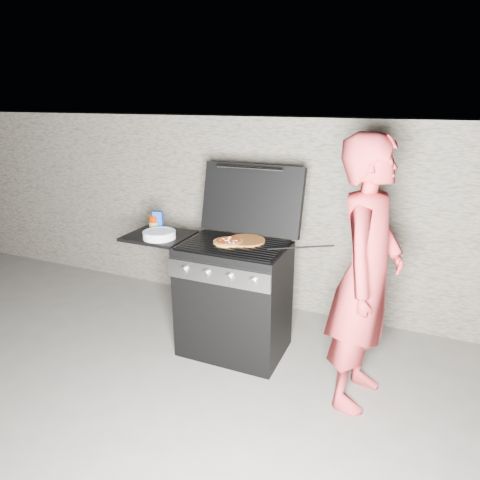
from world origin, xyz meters
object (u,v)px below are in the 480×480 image
at_px(pizza_topped, 228,241).
at_px(sauce_jar, 154,223).
at_px(gas_grill, 206,293).
at_px(person, 366,276).

xyz_separation_m(pizza_topped, sauce_jar, (-0.72, 0.08, 0.04)).
relative_size(gas_grill, pizza_topped, 5.94).
bearing_deg(person, gas_grill, 89.60).
height_order(sauce_jar, person, person).
bearing_deg(gas_grill, sauce_jar, 170.12).
height_order(gas_grill, sauce_jar, sauce_jar).
height_order(pizza_topped, person, person).
bearing_deg(gas_grill, person, -8.47).
bearing_deg(sauce_jar, person, -8.89).
distance_m(pizza_topped, person, 1.07).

